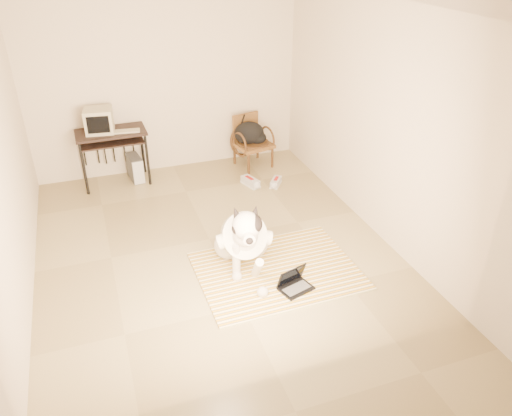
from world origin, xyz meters
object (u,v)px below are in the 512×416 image
dog (243,238)px  laptop (294,283)px  crt_monitor (99,120)px  rattan_chair (252,141)px  computer_desk (112,139)px  backpack (251,134)px  pc_tower (135,168)px

dog → laptop: (0.37, -0.57, -0.30)m
crt_monitor → rattan_chair: 2.29m
crt_monitor → rattan_chair: crt_monitor is taller
computer_desk → crt_monitor: crt_monitor is taller
laptop → backpack: backpack is taller
laptop → rattan_chair: size_ratio=0.49×
computer_desk → crt_monitor: 0.31m
crt_monitor → backpack: crt_monitor is taller
computer_desk → pc_tower: size_ratio=2.34×
dog → rattan_chair: dog is taller
rattan_chair → backpack: 0.13m
computer_desk → dog: bearing=-66.8°
pc_tower → rattan_chair: bearing=-2.2°
computer_desk → pc_tower: 0.58m
rattan_chair → backpack: (-0.02, -0.01, 0.13)m
crt_monitor → pc_tower: (0.40, -0.01, -0.79)m
backpack → computer_desk: bearing=178.4°
computer_desk → laptop: bearing=-65.0°
pc_tower → backpack: (1.79, -0.08, 0.34)m
dog → computer_desk: size_ratio=1.35×
laptop → pc_tower: pc_tower is taller
dog → backpack: 2.72m
dog → crt_monitor: bearing=115.2°
crt_monitor → rattan_chair: (2.22, -0.08, -0.58)m
pc_tower → laptop: bearing=-69.3°
rattan_chair → dog: bearing=-111.0°
dog → rattan_chair: 2.73m
laptop → computer_desk: (-1.48, 3.17, 0.61)m
laptop → computer_desk: 3.55m
dog → laptop: size_ratio=3.36×
laptop → computer_desk: bearing=115.0°
laptop → pc_tower: size_ratio=0.94×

